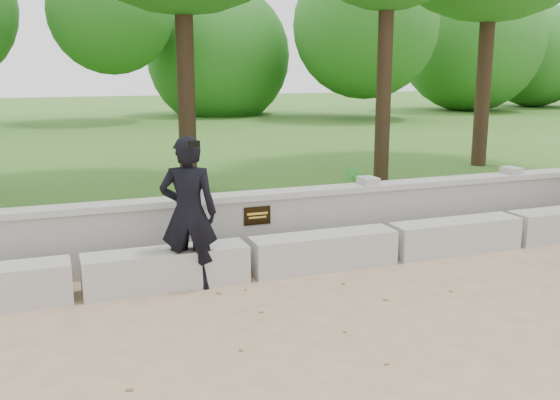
{
  "coord_description": "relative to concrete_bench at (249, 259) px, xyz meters",
  "views": [
    {
      "loc": [
        -2.22,
        -5.02,
        2.52
      ],
      "look_at": [
        0.42,
        1.95,
        0.92
      ],
      "focal_mm": 40.0,
      "sensor_mm": 36.0,
      "label": 1
    }
  ],
  "objects": [
    {
      "name": "ground",
      "position": [
        -0.0,
        -1.9,
        -0.22
      ],
      "size": [
        80.0,
        80.0,
        0.0
      ],
      "primitive_type": "plane",
      "color": "tan",
      "rests_on": "ground"
    },
    {
      "name": "lawn",
      "position": [
        -0.0,
        12.1,
        -0.1
      ],
      "size": [
        40.0,
        22.0,
        0.25
      ],
      "primitive_type": "cube",
      "color": "#2C5F19",
      "rests_on": "ground"
    },
    {
      "name": "concrete_bench",
      "position": [
        0.0,
        0.0,
        0.0
      ],
      "size": [
        11.9,
        0.45,
        0.45
      ],
      "color": "#B4B1AA",
      "rests_on": "ground"
    },
    {
      "name": "parapet_wall",
      "position": [
        0.0,
        0.7,
        0.24
      ],
      "size": [
        12.5,
        0.35,
        0.9
      ],
      "color": "#A9A7A0",
      "rests_on": "ground"
    },
    {
      "name": "man_main",
      "position": [
        -0.75,
        -0.1,
        0.66
      ],
      "size": [
        0.75,
        0.7,
        1.78
      ],
      "color": "black",
      "rests_on": "ground"
    },
    {
      "name": "shrub_b",
      "position": [
        2.72,
        2.52,
        0.31
      ],
      "size": [
        0.37,
        0.39,
        0.56
      ],
      "primitive_type": "imported",
      "rotation": [
        0.0,
        0.0,
        2.12
      ],
      "color": "#348C2F",
      "rests_on": "lawn"
    }
  ]
}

